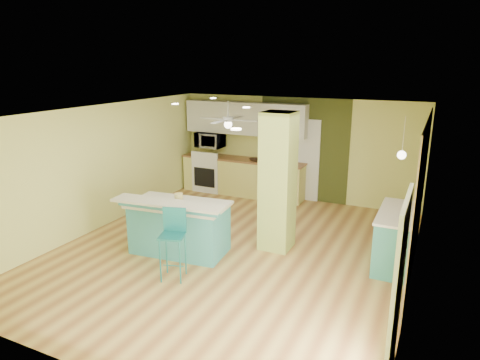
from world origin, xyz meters
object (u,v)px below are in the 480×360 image
object	(u,v)px
peninsula	(179,226)
fruit_bowl	(255,160)
canister	(179,199)
bar_stool	(173,232)
side_counter	(396,238)

from	to	relation	value
peninsula	fruit_bowl	distance (m)	3.59
canister	peninsula	bearing A→B (deg)	151.17
bar_stool	canister	bearing A→B (deg)	100.17
peninsula	side_counter	distance (m)	3.73
bar_stool	fruit_bowl	size ratio (longest dim) A/B	4.29
bar_stool	fruit_bowl	world-z (taller)	bar_stool
side_counter	fruit_bowl	bearing A→B (deg)	146.49
fruit_bowl	canister	distance (m)	3.58
bar_stool	side_counter	world-z (taller)	bar_stool
peninsula	fruit_bowl	size ratio (longest dim) A/B	7.65
bar_stool	peninsula	bearing A→B (deg)	101.33
fruit_bowl	peninsula	bearing A→B (deg)	-88.67
canister	side_counter	bearing A→B (deg)	18.38
peninsula	fruit_bowl	bearing A→B (deg)	85.68
peninsula	bar_stool	size ratio (longest dim) A/B	1.78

